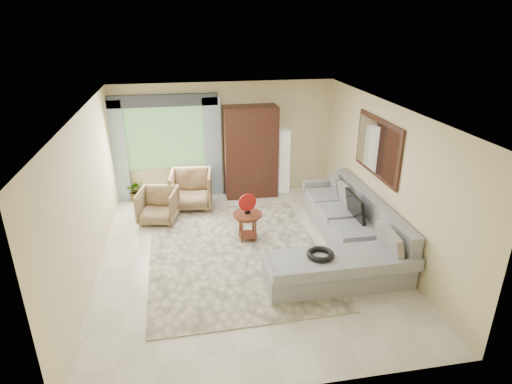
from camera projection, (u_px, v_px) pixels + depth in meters
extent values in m
plane|color=silver|center=(246.00, 255.00, 7.61)|extent=(6.00, 6.00, 0.00)
cube|color=beige|center=(236.00, 252.00, 7.66)|extent=(3.08, 4.06, 0.02)
cube|color=#9E9FA6|center=(343.00, 223.00, 8.31)|extent=(0.90, 2.40, 0.40)
cube|color=#9E9FA6|center=(338.00, 272.00, 6.75)|extent=(2.30, 0.80, 0.40)
cube|color=#9E9FA6|center=(371.00, 210.00, 7.83)|extent=(0.20, 3.20, 0.50)
cube|color=#9E9FA6|center=(323.00, 185.00, 9.36)|extent=(0.90, 0.16, 0.22)
cube|color=#9E9FA6|center=(350.00, 272.00, 6.23)|extent=(2.30, 0.10, 0.18)
cube|color=black|center=(355.00, 207.00, 7.79)|extent=(0.14, 0.74, 0.48)
torus|color=black|center=(320.00, 254.00, 6.57)|extent=(0.43, 0.43, 0.09)
cylinder|color=#4D1F14|center=(248.00, 215.00, 7.92)|extent=(0.55, 0.55, 0.04)
cylinder|color=#4D1F14|center=(248.00, 228.00, 8.03)|extent=(0.36, 0.36, 0.49)
cylinder|color=#A11410|center=(247.00, 202.00, 7.82)|extent=(0.34, 0.09, 0.34)
imported|color=olive|center=(158.00, 206.00, 8.72)|extent=(0.90, 0.91, 0.70)
imported|color=brown|center=(191.00, 189.00, 9.36)|extent=(0.97, 0.99, 0.82)
imported|color=#999999|center=(137.00, 190.00, 9.76)|extent=(0.45, 0.39, 0.49)
cube|color=black|center=(251.00, 152.00, 9.77)|extent=(1.20, 0.55, 2.10)
cube|color=silver|center=(284.00, 162.00, 10.07)|extent=(0.24, 0.24, 1.50)
cube|color=#669E59|center=(165.00, 138.00, 9.55)|extent=(1.80, 0.04, 1.40)
cube|color=#9EB7CC|center=(117.00, 152.00, 9.40)|extent=(0.40, 0.08, 2.30)
cube|color=#9EB7CC|center=(213.00, 148.00, 9.74)|extent=(0.40, 0.08, 2.30)
cube|color=#1E232D|center=(162.00, 101.00, 9.16)|extent=(2.40, 0.12, 0.26)
cube|color=black|center=(378.00, 148.00, 7.66)|extent=(0.04, 1.70, 1.05)
cube|color=white|center=(376.00, 148.00, 7.65)|extent=(0.02, 1.54, 0.90)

